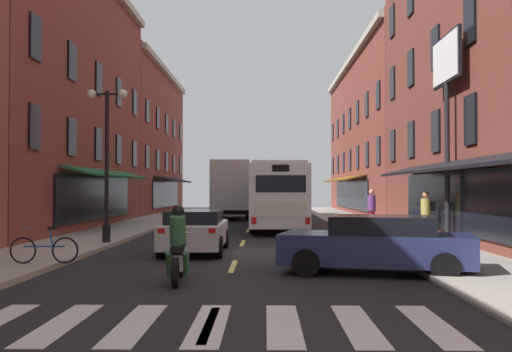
# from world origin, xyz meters

# --- Properties ---
(ground_plane) EXTENTS (34.80, 80.00, 0.10)m
(ground_plane) POSITION_xyz_m (0.00, 0.00, -0.05)
(ground_plane) COLOR black
(lane_centre_dashes) EXTENTS (0.14, 73.90, 0.01)m
(lane_centre_dashes) POSITION_xyz_m (0.00, -0.25, 0.00)
(lane_centre_dashes) COLOR #DBCC4C
(lane_centre_dashes) RESTS_ON ground
(crosswalk_near) EXTENTS (7.10, 2.80, 0.01)m
(crosswalk_near) POSITION_xyz_m (0.00, -10.00, 0.00)
(crosswalk_near) COLOR silver
(crosswalk_near) RESTS_ON ground
(sidewalk_left) EXTENTS (3.00, 80.00, 0.14)m
(sidewalk_left) POSITION_xyz_m (-5.90, 0.00, 0.07)
(sidewalk_left) COLOR #A39E93
(sidewalk_left) RESTS_ON ground
(sidewalk_right) EXTENTS (3.00, 80.00, 0.14)m
(sidewalk_right) POSITION_xyz_m (5.90, 0.00, 0.07)
(sidewalk_right) COLOR #A39E93
(sidewalk_right) RESTS_ON ground
(billboard_sign) EXTENTS (0.40, 2.85, 7.14)m
(billboard_sign) POSITION_xyz_m (7.05, 1.42, 5.59)
(billboard_sign) COLOR black
(billboard_sign) RESTS_ON sidewalk_right
(transit_bus) EXTENTS (2.69, 11.80, 3.21)m
(transit_bus) POSITION_xyz_m (1.44, 11.20, 1.68)
(transit_bus) COLOR white
(transit_bus) RESTS_ON ground
(box_truck) EXTENTS (2.58, 7.01, 3.77)m
(box_truck) POSITION_xyz_m (-1.38, 19.99, 1.93)
(box_truck) COLOR white
(box_truck) RESTS_ON ground
(sedan_near) EXTENTS (4.73, 2.81, 1.37)m
(sedan_near) POSITION_xyz_m (3.48, -4.81, 0.71)
(sedan_near) COLOR navy
(sedan_near) RESTS_ON ground
(sedan_mid) EXTENTS (1.91, 4.31, 1.33)m
(sedan_mid) POSITION_xyz_m (-1.36, -0.32, 0.69)
(sedan_mid) COLOR silver
(sedan_mid) RESTS_ON ground
(sedan_far) EXTENTS (2.01, 4.79, 1.39)m
(sedan_far) POSITION_xyz_m (-1.12, 31.46, 0.71)
(sedan_far) COLOR silver
(sedan_far) RESTS_ON ground
(motorcycle_rider) EXTENTS (0.62, 2.07, 1.66)m
(motorcycle_rider) POSITION_xyz_m (-1.04, -6.13, 0.71)
(motorcycle_rider) COLOR black
(motorcycle_rider) RESTS_ON ground
(bicycle_near) EXTENTS (1.71, 0.48, 0.91)m
(bicycle_near) POSITION_xyz_m (-4.68, -4.12, 0.50)
(bicycle_near) COLOR black
(bicycle_near) RESTS_ON sidewalk_left
(pedestrian_near) EXTENTS (0.52, 0.41, 1.76)m
(pedestrian_near) POSITION_xyz_m (6.75, 2.99, 1.08)
(pedestrian_near) COLOR #66387F
(pedestrian_near) RESTS_ON sidewalk_right
(pedestrian_mid) EXTENTS (0.36, 0.36, 1.83)m
(pedestrian_mid) POSITION_xyz_m (5.53, 7.31, 1.09)
(pedestrian_mid) COLOR maroon
(pedestrian_mid) RESTS_ON sidewalk_right
(street_lamp_twin) EXTENTS (1.42, 0.32, 5.35)m
(street_lamp_twin) POSITION_xyz_m (-4.71, 1.76, 3.10)
(street_lamp_twin) COLOR black
(street_lamp_twin) RESTS_ON sidewalk_left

